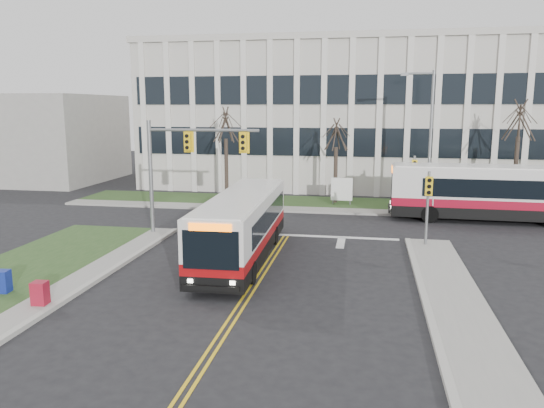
{
  "coord_description": "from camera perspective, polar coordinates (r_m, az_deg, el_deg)",
  "views": [
    {
      "loc": [
        4.21,
        -19.63,
        6.87
      ],
      "look_at": [
        -0.52,
        6.6,
        2.0
      ],
      "focal_mm": 35.0,
      "sensor_mm": 36.0,
      "label": 1
    }
  ],
  "objects": [
    {
      "name": "directory_sign",
      "position": [
        37.6,
        7.51,
        1.55
      ],
      "size": [
        1.5,
        0.12,
        2.0
      ],
      "color": "slate",
      "rests_on": "ground"
    },
    {
      "name": "building_lawn",
      "position": [
        38.25,
        11.25,
        -0.1
      ],
      "size": [
        44.0,
        5.0,
        0.12
      ],
      "primitive_type": "cube",
      "color": "#2A471E",
      "rests_on": "ground"
    },
    {
      "name": "sidewalk_west",
      "position": [
        19.64,
        -25.94,
        -10.99
      ],
      "size": [
        1.2,
        26.0,
        0.14
      ],
      "primitive_type": "cube",
      "color": "#9E9B93",
      "rests_on": "ground"
    },
    {
      "name": "mast_arm_signal",
      "position": [
        28.65,
        -9.91,
        4.98
      ],
      "size": [
        6.11,
        0.38,
        6.2
      ],
      "color": "slate",
      "rests_on": "ground"
    },
    {
      "name": "newspaper_box_red",
      "position": [
        20.26,
        -23.67,
        -8.95
      ],
      "size": [
        0.53,
        0.48,
        0.95
      ],
      "primitive_type": "cube",
      "rotation": [
        0.0,
        0.0,
        0.07
      ],
      "color": "maroon",
      "rests_on": "ground"
    },
    {
      "name": "sidewalk_east",
      "position": [
        16.46,
        21.51,
        -14.81
      ],
      "size": [
        2.0,
        26.0,
        0.14
      ],
      "primitive_type": "cube",
      "color": "#9E9B93",
      "rests_on": "ground"
    },
    {
      "name": "signal_pole_near",
      "position": [
        27.05,
        16.44,
        0.64
      ],
      "size": [
        0.34,
        0.39,
        3.8
      ],
      "color": "slate",
      "rests_on": "ground"
    },
    {
      "name": "signal_pole_far",
      "position": [
        35.42,
        15.01,
        2.92
      ],
      "size": [
        0.34,
        0.39,
        3.8
      ],
      "color": "slate",
      "rests_on": "ground"
    },
    {
      "name": "ground",
      "position": [
        21.22,
        -1.79,
        -8.54
      ],
      "size": [
        120.0,
        120.0,
        0.0
      ],
      "primitive_type": "plane",
      "color": "black",
      "rests_on": "ground"
    },
    {
      "name": "bus_main",
      "position": [
        24.26,
        -3.21,
        -2.53
      ],
      "size": [
        2.7,
        11.07,
        2.93
      ],
      "primitive_type": null,
      "rotation": [
        0.0,
        0.0,
        0.03
      ],
      "color": "silver",
      "rests_on": "ground"
    },
    {
      "name": "sidewalk_cross",
      "position": [
        35.49,
        11.32,
        -0.89
      ],
      "size": [
        44.0,
        1.6,
        0.14
      ],
      "primitive_type": "cube",
      "color": "#9E9B93",
      "rests_on": "ground"
    },
    {
      "name": "tree_mid",
      "position": [
        37.94,
        6.93,
        7.28
      ],
      "size": [
        1.8,
        1.8,
        6.82
      ],
      "color": "#42352B",
      "rests_on": "ground"
    },
    {
      "name": "newspaper_box_blue",
      "position": [
        22.18,
        -26.98,
        -7.57
      ],
      "size": [
        0.55,
        0.5,
        0.95
      ],
      "primitive_type": "cube",
      "rotation": [
        0.0,
        0.0,
        0.11
      ],
      "color": "navy",
      "rests_on": "ground"
    },
    {
      "name": "bus_cross",
      "position": [
        34.91,
        23.01,
        0.95
      ],
      "size": [
        12.53,
        3.04,
        3.32
      ],
      "primitive_type": null,
      "rotation": [
        0.0,
        0.0,
        -1.6
      ],
      "color": "silver",
      "rests_on": "ground"
    },
    {
      "name": "office_building",
      "position": [
        49.64,
        11.29,
        9.16
      ],
      "size": [
        40.0,
        16.0,
        12.0
      ],
      "primitive_type": "cube",
      "color": "#B8B4A9",
      "rests_on": "ground"
    },
    {
      "name": "tree_left",
      "position": [
        39.01,
        -5.0,
        8.33
      ],
      "size": [
        1.8,
        1.8,
        7.7
      ],
      "color": "#42352B",
      "rests_on": "ground"
    },
    {
      "name": "tree_right",
      "position": [
        38.89,
        25.07,
        7.98
      ],
      "size": [
        1.8,
        1.8,
        8.25
      ],
      "color": "#42352B",
      "rests_on": "ground"
    },
    {
      "name": "building_annex",
      "position": [
        54.8,
        -23.4,
        6.51
      ],
      "size": [
        12.0,
        12.0,
        8.0
      ],
      "primitive_type": "cube",
      "color": "#9E9B93",
      "rests_on": "ground"
    },
    {
      "name": "streetlight",
      "position": [
        36.07,
        16.44,
        7.28
      ],
      "size": [
        2.15,
        0.25,
        9.2
      ],
      "color": "slate",
      "rests_on": "ground"
    }
  ]
}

